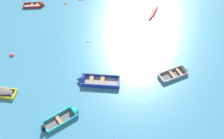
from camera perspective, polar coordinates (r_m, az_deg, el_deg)
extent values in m
cube|color=gray|center=(24.96, -2.57, -2.81)|extent=(3.57, 1.49, 0.12)
cube|color=navy|center=(24.43, -2.75, -3.68)|extent=(3.62, 0.41, 0.49)
cube|color=navy|center=(25.22, -2.43, -1.45)|extent=(3.62, 0.41, 0.49)
cube|color=navy|center=(24.71, 1.60, -2.82)|extent=(0.24, 1.24, 0.49)
cone|color=navy|center=(25.06, -6.89, -2.22)|extent=(0.94, 1.28, 1.20)
cube|color=#937047|center=(24.73, -2.16, -2.43)|extent=(0.48, 1.15, 0.03)
cube|color=#937047|center=(24.84, -4.59, -2.27)|extent=(0.48, 1.15, 0.03)
ellipsoid|color=red|center=(33.50, 9.15, 12.32)|extent=(1.90, 3.18, 0.30)
torus|color=black|center=(33.42, 9.18, 12.51)|extent=(0.53, 0.53, 0.06)
cube|color=#4C4C51|center=(26.25, 13.28, -1.19)|extent=(2.88, 2.05, 0.09)
cube|color=gray|center=(26.42, 12.67, -0.16)|extent=(2.58, 1.21, 0.36)
cube|color=gray|center=(25.88, 14.01, -1.84)|extent=(2.58, 1.21, 0.36)
cube|color=gray|center=(25.51, 10.75, -1.99)|extent=(0.55, 1.05, 0.36)
cone|color=gray|center=(26.86, 15.89, 0.02)|extent=(1.02, 1.24, 1.08)
cube|color=#937047|center=(26.02, 13.10, -0.99)|extent=(0.68, 1.04, 0.03)
cube|color=#937047|center=(26.42, 14.55, -0.43)|extent=(0.68, 1.04, 0.03)
cube|color=#4C4C51|center=(26.19, -22.98, -4.91)|extent=(2.52, 1.30, 0.08)
cube|color=yellow|center=(25.86, -23.50, -5.60)|extent=(2.49, 0.46, 0.33)
cube|color=yellow|center=(26.34, -22.63, -3.90)|extent=(2.49, 0.46, 0.33)
cube|color=yellow|center=(25.53, -20.60, -5.16)|extent=(0.26, 0.98, 0.33)
cube|color=#937047|center=(25.98, -22.85, -4.70)|extent=(0.40, 0.92, 0.03)
ellipsoid|color=#59514C|center=(25.91, -23.22, -4.40)|extent=(2.31, 1.23, 0.26)
cube|color=#4C4C51|center=(22.97, -11.20, -10.89)|extent=(2.85, 2.43, 0.09)
cube|color=teal|center=(23.14, -11.89, -9.75)|extent=(2.40, 1.73, 0.38)
cube|color=teal|center=(22.57, -10.59, -11.69)|extent=(2.40, 1.73, 0.38)
cube|color=teal|center=(22.69, -14.51, -12.40)|extent=(0.70, 0.93, 0.38)
cone|color=teal|center=(23.09, -7.96, -8.91)|extent=(1.14, 1.23, 1.04)
cube|color=#937047|center=(22.76, -11.62, -10.78)|extent=(0.81, 0.97, 0.03)
cube|color=black|center=(22.57, -14.85, -12.38)|extent=(0.38, 0.38, 0.53)
cube|color=gray|center=(35.90, -16.97, 13.25)|extent=(2.35, 1.05, 0.07)
cube|color=maroon|center=(36.24, -16.91, 13.82)|extent=(2.39, 0.22, 0.29)
cube|color=maroon|center=(35.46, -17.10, 12.95)|extent=(2.39, 0.22, 0.29)
cube|color=maroon|center=(36.13, -18.90, 13.17)|extent=(0.16, 0.94, 0.29)
cone|color=maroon|center=(35.58, -15.01, 13.62)|extent=(0.61, 0.95, 0.92)
cube|color=#937047|center=(35.84, -17.23, 13.44)|extent=(0.31, 0.87, 0.03)
cube|color=#937047|center=(35.69, -16.11, 13.56)|extent=(0.31, 0.87, 0.03)
sphere|color=orange|center=(35.45, -10.20, 14.09)|extent=(0.31, 0.31, 0.31)
sphere|color=red|center=(29.45, -21.21, 2.88)|extent=(0.48, 0.48, 0.48)
sphere|color=silver|center=(29.23, -5.29, 6.23)|extent=(0.30, 0.30, 0.30)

